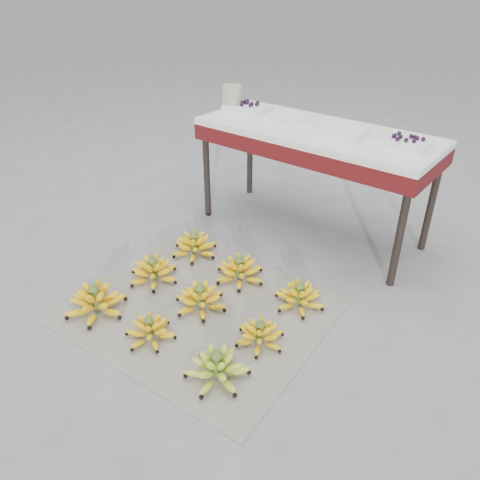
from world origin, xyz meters
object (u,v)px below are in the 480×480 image
Objects in this scene: tray_right at (341,132)px; bunch_back_center at (240,271)px; bunch_back_right at (299,297)px; glass_jar at (232,98)px; bunch_mid_center at (200,299)px; bunch_front_right at (217,368)px; newspaper_mat at (198,309)px; vendor_table at (315,141)px; bunch_front_left at (96,302)px; bunch_front_center at (150,330)px; bunch_back_left at (194,246)px; bunch_mid_left at (153,271)px; tray_far_right at (407,143)px; bunch_mid_right at (260,335)px; tray_left at (289,118)px; tray_far_left at (248,108)px.

bunch_back_center is at bearing -104.65° from tray_right.
glass_jar reaches higher than bunch_back_right.
glass_jar reaches higher than bunch_mid_center.
tray_right reaches higher than bunch_front_right.
bunch_back_right is at bearing 41.40° from newspaper_mat.
tray_right is (-0.20, 0.68, 0.65)m from bunch_back_right.
vendor_table is (0.01, 1.04, 0.55)m from bunch_mid_center.
bunch_front_left is 0.78m from bunch_back_center.
bunch_back_center reaches higher than bunch_front_center.
bunch_back_left is 0.94× the size of bunch_back_center.
bunch_front_center is 1.05× the size of bunch_back_right.
bunch_front_right reaches higher than bunch_back_right.
bunch_mid_left is 1.26× the size of tray_far_right.
tray_right is (-0.21, 1.03, 0.66)m from bunch_mid_right.
tray_left is (-0.22, 0.03, 0.10)m from vendor_table.
bunch_front_right is at bearing -90.44° from bunch_mid_right.
bunch_mid_left is at bearing 161.13° from bunch_mid_center.
bunch_mid_center reaches higher than bunch_front_center.
bunch_front_center is 0.51m from bunch_mid_right.
bunch_front_right reaches higher than bunch_mid_right.
glass_jar is (-0.64, -0.01, 0.16)m from vendor_table.
bunch_front_center is 0.91× the size of bunch_back_center.
bunch_front_right is at bearing -81.67° from tray_right.
bunch_front_right is at bearing -37.44° from newspaper_mat.
glass_jar is (-0.81, 0.03, 0.06)m from tray_right.
tray_right is at bearing -171.74° from tray_far_right.
tray_far_right is (0.36, 0.05, -0.00)m from tray_right.
tray_left reaches higher than bunch_front_right.
bunch_mid_center is at bearing -117.04° from tray_far_right.
bunch_mid_right is 1.64m from glass_jar.
vendor_table is 0.54m from tray_far_right.
bunch_front_right is 1.50m from vendor_table.
tray_far_left reaches higher than bunch_back_center.
bunch_back_center reaches higher than bunch_mid_right.
vendor_table is at bearing 80.89° from bunch_front_right.
vendor_table reaches higher than bunch_mid_center.
bunch_front_right is 1.14× the size of bunch_mid_left.
tray_left is 0.40m from tray_right.
newspaper_mat is 3.81× the size of bunch_mid_center.
bunch_mid_left is 1.19× the size of tray_left.
tray_left reaches higher than vendor_table.
bunch_front_right is 1.20× the size of bunch_back_center.
bunch_mid_center is (0.01, 0.01, 0.06)m from newspaper_mat.
tray_left is at bearing 74.71° from bunch_back_left.
glass_jar reaches higher than vendor_table.
glass_jar is at bearing 119.91° from bunch_front_left.
vendor_table reaches higher than bunch_mid_right.
tray_right is (0.57, 1.36, 0.64)m from bunch_front_left.
glass_jar is at bearing -174.76° from tray_left.
tray_far_left is (-0.91, 0.74, 0.66)m from bunch_back_right.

